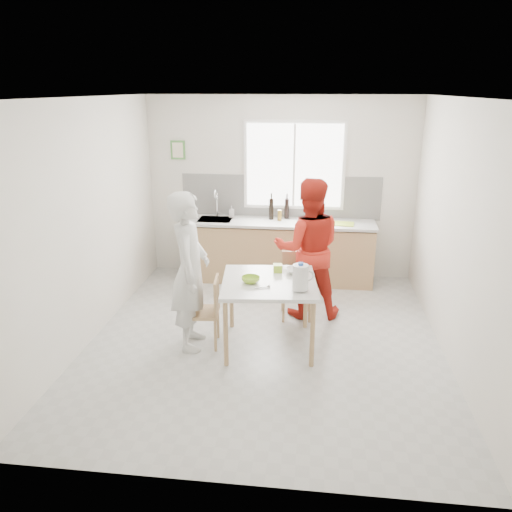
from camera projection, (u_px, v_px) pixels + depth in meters
The scene contains 21 objects.
ground at pixel (265, 340), 5.82m from camera, with size 4.50×4.50×0.00m, color #B7B7B2.
room_shell at pixel (266, 201), 5.29m from camera, with size 4.50×4.50×4.50m.
window at pixel (294, 166), 7.34m from camera, with size 1.50×0.06×1.30m.
backsplash at pixel (280, 197), 7.53m from camera, with size 3.00×0.02×0.65m, color white.
picture_frame at pixel (178, 150), 7.48m from camera, with size 0.22×0.03×0.28m.
kitchen_counter at pixel (278, 253), 7.52m from camera, with size 2.84×0.64×1.37m.
dining_table at pixel (269, 288), 5.48m from camera, with size 1.12×1.12×0.79m.
chair_left at pixel (207, 309), 5.58m from camera, with size 0.41×0.41×0.81m.
chair_far at pixel (296, 282), 6.32m from camera, with size 0.42×0.42×0.83m.
person_white at pixel (190, 272), 5.44m from camera, with size 0.65×0.42×1.78m, color silver.
person_red at pixel (308, 249), 6.21m from camera, with size 0.86×0.67×1.77m, color red.
bowl_green at pixel (251, 280), 5.40m from camera, with size 0.20×0.20×0.06m, color #92C12C.
bowl_white at pixel (295, 271), 5.68m from camera, with size 0.22×0.22×0.05m, color white.
milk_jug at pixel (301, 277), 5.13m from camera, with size 0.23×0.16×0.29m.
green_box at pixel (278, 268), 5.70m from camera, with size 0.10×0.10×0.09m, color #A2CA2E.
spoon at pixel (262, 288), 5.24m from camera, with size 0.01×0.01×0.16m, color #A5A5AA.
cutting_board at pixel (342, 224), 7.19m from camera, with size 0.35×0.25×0.01m, color #9FC22C.
wine_bottle_a at pixel (271, 209), 7.41m from camera, with size 0.07×0.07×0.32m, color black.
wine_bottle_b at pixel (287, 209), 7.47m from camera, with size 0.07×0.07×0.30m, color black.
jar_amber at pixel (280, 215), 7.36m from camera, with size 0.06×0.06×0.16m, color olive.
soap_bottle at pixel (232, 211), 7.57m from camera, with size 0.08×0.08×0.17m, color #999999.
Camera 1 is at (0.51, -5.17, 2.79)m, focal length 35.00 mm.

